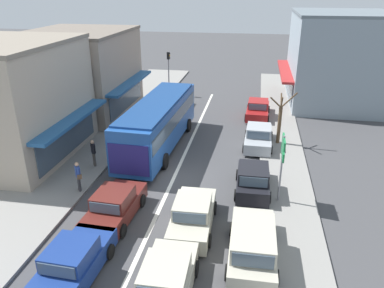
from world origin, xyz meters
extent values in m
plane|color=#3F3F42|center=(0.00, 0.00, 0.00)|extent=(140.00, 140.00, 0.00)
cube|color=silver|center=(0.00, 4.00, 0.00)|extent=(0.20, 28.00, 0.01)
cube|color=gray|center=(-6.80, 6.00, 0.07)|extent=(5.20, 44.00, 0.14)
cube|color=gray|center=(6.20, 6.00, 0.06)|extent=(2.80, 44.00, 0.12)
cube|color=#B2A38E|center=(-10.20, 1.38, 3.48)|extent=(6.58, 8.81, 6.95)
cube|color=#23568E|center=(-6.46, 1.38, 2.70)|extent=(1.10, 8.11, 0.20)
cube|color=#425160|center=(-6.88, 1.38, 1.40)|extent=(0.06, 7.05, 1.80)
cube|color=gray|center=(-10.20, 1.38, 7.07)|extent=(6.74, 8.81, 0.24)
cube|color=gray|center=(-10.20, 10.75, 3.27)|extent=(7.59, 9.46, 6.55)
cube|color=#23568E|center=(-5.96, 10.75, 2.70)|extent=(1.10, 8.70, 0.20)
cube|color=#425160|center=(-6.38, 10.75, 1.40)|extent=(0.06, 7.57, 1.80)
cube|color=#6E6358|center=(-10.20, 10.75, 6.67)|extent=(7.75, 9.46, 0.24)
cube|color=#84939E|center=(11.50, 17.66, 3.88)|extent=(8.29, 10.89, 7.76)
cube|color=maroon|center=(6.90, 17.66, 2.70)|extent=(1.10, 10.02, 0.20)
cube|color=#425160|center=(7.32, 17.66, 1.40)|extent=(0.06, 8.72, 1.80)
cube|color=slate|center=(11.50, 17.66, 7.88)|extent=(8.45, 10.89, 0.24)
cube|color=#1E4C99|center=(-1.91, 4.24, 1.76)|extent=(2.95, 10.89, 2.70)
cube|color=#425160|center=(-1.91, 4.24, 2.16)|extent=(2.97, 10.46, 0.90)
cube|color=navy|center=(-2.13, -1.19, 1.56)|extent=(2.25, 0.15, 1.76)
cube|color=navy|center=(-1.91, 4.24, 3.17)|extent=(2.79, 10.03, 0.12)
cylinder|color=black|center=(-3.02, 7.63, 0.48)|extent=(0.30, 0.97, 0.96)
cylinder|color=black|center=(-0.52, 7.53, 0.48)|extent=(0.30, 0.97, 0.96)
cylinder|color=black|center=(-3.28, 1.32, 0.48)|extent=(0.30, 0.97, 0.96)
cylinder|color=black|center=(-0.78, 1.22, 0.48)|extent=(0.30, 0.97, 0.96)
cube|color=#B7B29E|center=(1.65, -8.59, 0.51)|extent=(1.81, 4.24, 0.72)
cube|color=#B7B29E|center=(1.65, -8.69, 1.17)|extent=(1.60, 1.83, 0.60)
cube|color=#425160|center=(1.63, -7.77, 1.17)|extent=(1.44, 0.09, 0.51)
cylinder|color=black|center=(0.76, -7.34, 0.31)|extent=(0.19, 0.62, 0.62)
cylinder|color=black|center=(2.48, -7.31, 0.31)|extent=(0.19, 0.62, 0.62)
cube|color=#B7B29E|center=(1.86, -4.33, 0.51)|extent=(1.83, 4.24, 0.72)
cube|color=#B7B29E|center=(1.86, -4.43, 1.17)|extent=(1.61, 1.84, 0.60)
cube|color=#425160|center=(1.84, -3.51, 1.17)|extent=(1.44, 0.10, 0.51)
cube|color=#425160|center=(1.89, -5.35, 1.17)|extent=(1.41, 0.10, 0.48)
cylinder|color=black|center=(0.97, -3.09, 0.31)|extent=(0.20, 0.62, 0.62)
cylinder|color=black|center=(2.69, -3.05, 0.31)|extent=(0.20, 0.62, 0.62)
cylinder|color=black|center=(1.03, -5.61, 0.31)|extent=(0.20, 0.62, 0.62)
cylinder|color=black|center=(2.75, -5.57, 0.31)|extent=(0.20, 0.62, 0.62)
cube|color=navy|center=(-1.96, -8.17, 0.51)|extent=(1.88, 4.26, 0.72)
cube|color=navy|center=(-1.97, -8.26, 1.17)|extent=(1.63, 1.86, 0.60)
cube|color=#425160|center=(-1.93, -7.35, 1.17)|extent=(1.44, 0.12, 0.51)
cube|color=#425160|center=(-2.00, -9.18, 1.17)|extent=(1.41, 0.12, 0.48)
cylinder|color=black|center=(-2.77, -6.87, 0.31)|extent=(0.20, 0.63, 0.62)
cylinder|color=black|center=(-1.05, -6.94, 0.31)|extent=(0.20, 0.63, 0.62)
cube|color=#561E19|center=(-1.82, -4.23, 0.51)|extent=(1.92, 4.28, 0.72)
cube|color=#561E19|center=(-1.83, -4.33, 1.17)|extent=(1.64, 1.87, 0.60)
cube|color=#425160|center=(-1.79, -3.41, 1.17)|extent=(1.44, 0.13, 0.51)
cube|color=#425160|center=(-1.87, -5.25, 1.17)|extent=(1.41, 0.13, 0.48)
cylinder|color=black|center=(-2.62, -2.93, 0.31)|extent=(0.21, 0.63, 0.62)
cylinder|color=black|center=(-0.91, -3.01, 0.31)|extent=(0.21, 0.63, 0.62)
cylinder|color=black|center=(-2.74, -5.45, 0.31)|extent=(0.21, 0.63, 0.62)
cylinder|color=black|center=(-1.02, -5.53, 0.31)|extent=(0.21, 0.63, 0.62)
cube|color=#B7B29E|center=(4.54, -5.95, 0.52)|extent=(1.82, 4.52, 0.76)
cube|color=#B7B29E|center=(4.54, -6.30, 1.24)|extent=(1.67, 2.62, 0.68)
cube|color=#425160|center=(4.52, -4.98, 1.24)|extent=(1.51, 0.08, 0.58)
cube|color=#425160|center=(4.56, -7.62, 1.24)|extent=(1.48, 0.08, 0.54)
cylinder|color=black|center=(3.64, -4.61, 0.31)|extent=(0.19, 0.62, 0.62)
cylinder|color=black|center=(5.40, -4.58, 0.31)|extent=(0.19, 0.62, 0.62)
cylinder|color=black|center=(3.67, -7.31, 0.31)|extent=(0.19, 0.62, 0.62)
cylinder|color=black|center=(5.43, -7.28, 0.31)|extent=(0.19, 0.62, 0.62)
cube|color=black|center=(4.43, -0.58, 0.52)|extent=(1.71, 3.73, 0.76)
cube|color=black|center=(4.43, -0.88, 1.22)|extent=(1.56, 1.93, 0.64)
cube|color=#425160|center=(4.41, 0.09, 1.22)|extent=(1.40, 0.09, 0.54)
cube|color=#425160|center=(4.45, -1.85, 1.22)|extent=(1.37, 0.09, 0.51)
cylinder|color=black|center=(3.58, 0.51, 0.31)|extent=(0.19, 0.62, 0.62)
cylinder|color=black|center=(5.22, 0.54, 0.31)|extent=(0.19, 0.62, 0.62)
cylinder|color=black|center=(3.63, -1.71, 0.31)|extent=(0.19, 0.62, 0.62)
cylinder|color=black|center=(5.27, -1.68, 0.31)|extent=(0.19, 0.62, 0.62)
cube|color=#9EA3A8|center=(4.65, 5.59, 0.51)|extent=(1.81, 4.24, 0.72)
cube|color=#9EA3A8|center=(4.65, 5.49, 1.17)|extent=(1.60, 1.83, 0.60)
cube|color=#425160|center=(4.67, 6.41, 1.17)|extent=(1.44, 0.09, 0.51)
cube|color=#425160|center=(4.63, 4.57, 1.17)|extent=(1.40, 0.09, 0.48)
cylinder|color=black|center=(3.82, 6.87, 0.31)|extent=(0.19, 0.62, 0.62)
cylinder|color=black|center=(5.54, 6.83, 0.31)|extent=(0.19, 0.62, 0.62)
cylinder|color=black|center=(3.76, 4.35, 0.31)|extent=(0.19, 0.62, 0.62)
cylinder|color=black|center=(5.48, 4.31, 0.31)|extent=(0.19, 0.62, 0.62)
cube|color=maroon|center=(4.54, 11.70, 0.51)|extent=(1.87, 4.26, 0.72)
cube|color=maroon|center=(4.54, 11.60, 1.17)|extent=(1.62, 1.85, 0.60)
cube|color=#425160|center=(4.57, 12.52, 1.17)|extent=(1.44, 0.11, 0.51)
cube|color=#425160|center=(4.51, 10.68, 1.17)|extent=(1.41, 0.11, 0.48)
cylinder|color=black|center=(3.73, 12.99, 0.31)|extent=(0.20, 0.63, 0.62)
cylinder|color=black|center=(5.44, 12.93, 0.31)|extent=(0.20, 0.63, 0.62)
cylinder|color=black|center=(3.64, 10.47, 0.31)|extent=(0.20, 0.63, 0.62)
cylinder|color=black|center=(5.36, 10.41, 0.31)|extent=(0.20, 0.63, 0.62)
cylinder|color=gray|center=(-4.24, 17.20, 2.10)|extent=(0.12, 0.12, 4.20)
cube|color=black|center=(-4.24, 17.20, 3.85)|extent=(0.24, 0.24, 0.68)
sphere|color=black|center=(-4.10, 17.20, 4.08)|extent=(0.13, 0.13, 0.13)
sphere|color=orange|center=(-4.10, 17.20, 3.86)|extent=(0.13, 0.13, 0.13)
sphere|color=black|center=(-4.10, 17.20, 3.64)|extent=(0.13, 0.13, 0.13)
cylinder|color=gray|center=(5.73, -1.50, 1.80)|extent=(0.10, 0.10, 3.60)
cube|color=#19753D|center=(5.73, -1.52, 3.30)|extent=(0.08, 1.40, 0.44)
cube|color=white|center=(5.77, -1.52, 3.30)|extent=(0.01, 1.10, 0.10)
cube|color=#19753D|center=(5.73, -1.52, 2.75)|extent=(0.08, 1.40, 0.44)
cube|color=white|center=(5.77, -1.52, 2.75)|extent=(0.01, 1.10, 0.10)
cylinder|color=brown|center=(5.98, 6.11, 1.32)|extent=(0.24, 0.24, 2.65)
cylinder|color=brown|center=(5.98, 6.47, 3.04)|extent=(0.10, 0.80, 0.84)
cylinder|color=brown|center=(6.46, 6.11, 3.17)|extent=(1.03, 0.10, 1.11)
cylinder|color=brown|center=(5.98, 5.74, 3.09)|extent=(0.10, 0.81, 0.95)
cylinder|color=brown|center=(5.62, 6.11, 2.98)|extent=(0.80, 0.10, 0.73)
cylinder|color=#333338|center=(-4.57, -2.25, 0.56)|extent=(0.14, 0.14, 0.84)
cylinder|color=#333338|center=(-4.46, -2.39, 0.56)|extent=(0.14, 0.14, 0.84)
cube|color=#3351A8|center=(-4.52, -2.32, 1.26)|extent=(0.39, 0.42, 0.56)
sphere|color=tan|center=(-4.52, -2.32, 1.66)|extent=(0.22, 0.22, 0.22)
cylinder|color=#3351A8|center=(-4.66, -2.13, 1.26)|extent=(0.09, 0.09, 0.54)
cylinder|color=#3351A8|center=(-4.38, -2.51, 1.26)|extent=(0.09, 0.09, 0.54)
cube|color=brown|center=(-4.32, -2.56, 1.08)|extent=(0.25, 0.22, 0.22)
cylinder|color=#4C4742|center=(-4.90, 0.53, 0.56)|extent=(0.14, 0.14, 0.84)
cylinder|color=#4C4742|center=(-5.00, 0.67, 0.56)|extent=(0.14, 0.14, 0.84)
cube|color=black|center=(-4.95, 0.60, 1.26)|extent=(0.39, 0.42, 0.56)
sphere|color=tan|center=(-4.95, 0.60, 1.66)|extent=(0.22, 0.22, 0.22)
cylinder|color=black|center=(-4.81, 0.40, 1.26)|extent=(0.09, 0.09, 0.54)
cylinder|color=black|center=(-5.09, 0.80, 1.26)|extent=(0.09, 0.09, 0.54)
camera|label=1|loc=(4.24, -18.22, 10.10)|focal=35.00mm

